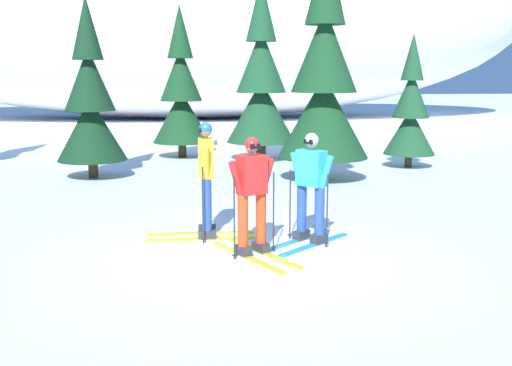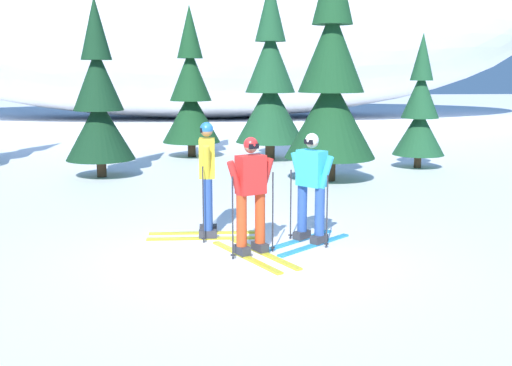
% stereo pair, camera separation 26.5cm
% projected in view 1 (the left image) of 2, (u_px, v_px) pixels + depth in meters
% --- Properties ---
extents(ground_plane, '(120.00, 120.00, 0.00)m').
position_uv_depth(ground_plane, '(255.00, 254.00, 8.77)').
color(ground_plane, white).
extents(skier_red_jacket, '(1.19, 1.74, 1.70)m').
position_uv_depth(skier_red_jacket, '(252.00, 195.00, 8.60)').
color(skier_red_jacket, gold).
rests_on(skier_red_jacket, ground).
extents(skier_cyan_jacket, '(1.49, 1.40, 1.69)m').
position_uv_depth(skier_cyan_jacket, '(311.00, 186.00, 9.24)').
color(skier_cyan_jacket, '#2893CC').
rests_on(skier_cyan_jacket, ground).
extents(skier_yellow_jacket, '(1.73, 0.80, 1.83)m').
position_uv_depth(skier_yellow_jacket, '(206.00, 177.00, 9.52)').
color(skier_yellow_jacket, gold).
rests_on(skier_yellow_jacket, ground).
extents(pine_tree_left, '(1.69, 1.69, 4.39)m').
position_uv_depth(pine_tree_left, '(90.00, 103.00, 14.75)').
color(pine_tree_left, '#47301E').
rests_on(pine_tree_left, ground).
extents(pine_tree_center_left, '(1.76, 1.76, 4.56)m').
position_uv_depth(pine_tree_center_left, '(181.00, 95.00, 18.36)').
color(pine_tree_center_left, '#47301E').
rests_on(pine_tree_center_left, ground).
extents(pine_tree_center_right, '(2.04, 2.04, 5.27)m').
position_uv_depth(pine_tree_center_right, '(261.00, 85.00, 17.79)').
color(pine_tree_center_right, '#47301E').
rests_on(pine_tree_center_right, ground).
extents(pine_tree_right, '(2.16, 2.16, 5.60)m').
position_uv_depth(pine_tree_right, '(324.00, 82.00, 14.32)').
color(pine_tree_right, '#47301E').
rests_on(pine_tree_right, ground).
extents(pine_tree_far_right, '(1.39, 1.39, 3.61)m').
position_uv_depth(pine_tree_far_right, '(411.00, 112.00, 16.47)').
color(pine_tree_far_right, '#47301E').
rests_on(pine_tree_far_right, ground).
extents(snow_ridge_background, '(38.90, 14.35, 11.91)m').
position_uv_depth(snow_ridge_background, '(187.00, 9.00, 33.33)').
color(snow_ridge_background, white).
rests_on(snow_ridge_background, ground).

